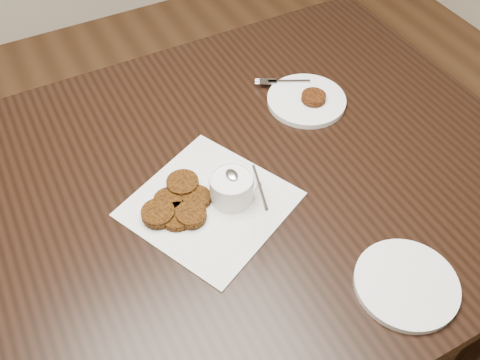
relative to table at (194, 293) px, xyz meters
name	(u,v)px	position (x,y,z in m)	size (l,w,h in m)	color
table	(194,293)	(0.00, 0.00, 0.00)	(1.51, 0.97, 0.75)	black
napkin	(210,204)	(0.05, -0.04, 0.38)	(0.28, 0.28, 0.00)	white
sauce_ramekin	(231,177)	(0.09, -0.04, 0.44)	(0.11, 0.11, 0.12)	silver
patty_cluster	(178,205)	(-0.01, -0.02, 0.39)	(0.21, 0.21, 0.02)	brown
plate_with_patty	(307,98)	(0.38, 0.13, 0.39)	(0.18, 0.18, 0.03)	white
plate_empty	(406,284)	(0.27, -0.36, 0.38)	(0.18, 0.18, 0.01)	silver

